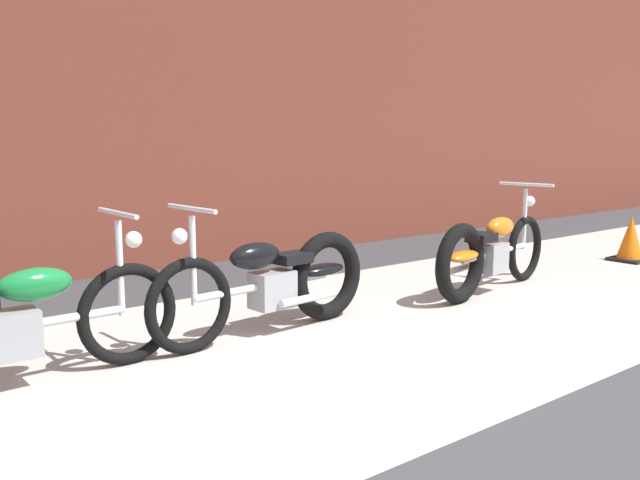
# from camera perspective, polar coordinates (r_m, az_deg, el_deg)

# --- Properties ---
(ground_plane) EXTENTS (80.00, 80.00, 0.00)m
(ground_plane) POSITION_cam_1_polar(r_m,az_deg,el_deg) (3.83, 15.62, -14.48)
(ground_plane) COLOR #38383A
(sidewalk_slab) EXTENTS (36.00, 3.50, 0.01)m
(sidewalk_slab) POSITION_cam_1_polar(r_m,az_deg,el_deg) (4.99, -0.99, -8.60)
(sidewalk_slab) COLOR #B2ADA3
(sidewalk_slab) RESTS_ON ground
(brick_building_wall) EXTENTS (36.00, 0.50, 5.09)m
(brick_building_wall) POSITION_cam_1_polar(r_m,az_deg,el_deg) (7.86, -17.12, 16.09)
(brick_building_wall) COLOR brown
(brick_building_wall) RESTS_ON ground
(motorcycle_black) EXTENTS (2.01, 0.58, 1.03)m
(motorcycle_black) POSITION_cam_1_polar(r_m,az_deg,el_deg) (5.16, -3.39, -3.47)
(motorcycle_black) COLOR black
(motorcycle_black) RESTS_ON ground
(motorcycle_orange) EXTENTS (1.99, 0.62, 1.03)m
(motorcycle_orange) POSITION_cam_1_polar(r_m,az_deg,el_deg) (6.57, 14.00, -1.07)
(motorcycle_orange) COLOR black
(motorcycle_orange) RESTS_ON ground
(traffic_cone) EXTENTS (0.40, 0.40, 0.55)m
(traffic_cone) POSITION_cam_1_polar(r_m,az_deg,el_deg) (8.92, 24.87, -0.05)
(traffic_cone) COLOR orange
(traffic_cone) RESTS_ON ground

